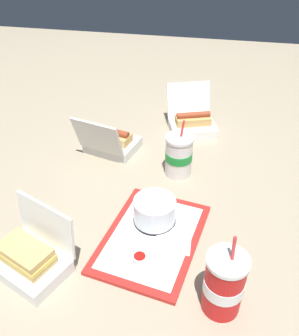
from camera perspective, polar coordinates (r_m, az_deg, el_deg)
The scene contains 11 objects.
ground_plane at distance 1.33m, azimuth -0.91°, elevation -1.35°, with size 3.20×3.20×0.00m, color gray.
food_tray at distance 1.11m, azimuth 0.35°, elevation -10.58°, with size 0.41×0.32×0.01m.
cake_container at distance 1.12m, azimuth 0.78°, elevation -6.63°, with size 0.13×0.13×0.08m.
ketchup_cup at distance 1.03m, azimuth -1.51°, elevation -13.65°, with size 0.04×0.04×0.02m.
napkin_stack at distance 1.09m, azimuth 3.67°, elevation -10.95°, with size 0.10×0.10×0.00m, color white.
plastic_fork at distance 1.07m, azimuth -3.29°, elevation -11.91°, with size 0.11×0.01×0.01m, color white.
clamshell_hotdog_right at distance 1.45m, azimuth -5.91°, elevation 4.02°, with size 0.24×0.23×0.18m.
clamshell_sandwich_left at distance 1.06m, azimuth -17.74°, elevation -12.85°, with size 0.22×0.24×0.18m.
clamshell_hotdog_front at distance 1.58m, azimuth 6.50°, elevation 6.98°, with size 0.24×0.24×0.17m.
soda_cup_front at distance 1.31m, azimuth 4.48°, elevation 1.92°, with size 0.10×0.10×0.21m.
soda_cup_corner at distance 0.92m, azimuth 11.26°, elevation -16.92°, with size 0.10×0.10×0.23m.
Camera 1 is at (-1.03, -0.22, 0.82)m, focal length 40.00 mm.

